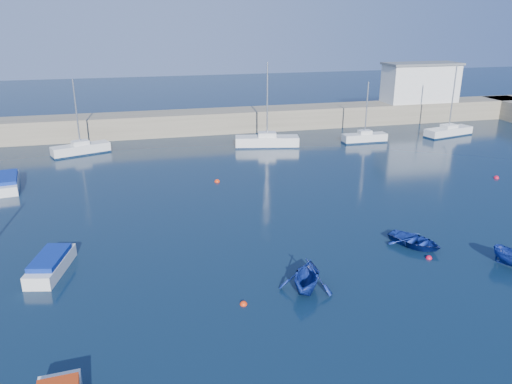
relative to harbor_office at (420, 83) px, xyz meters
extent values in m
plane|color=#0C1F34|center=(-30.00, -46.00, -5.10)|extent=(220.00, 220.00, 0.00)
cube|color=gray|center=(-30.00, 0.00, -3.80)|extent=(96.00, 4.50, 2.60)
cube|color=silver|center=(0.00, 0.00, 0.00)|extent=(10.00, 4.00, 5.00)
cube|color=silver|center=(-44.47, -7.58, -4.58)|extent=(6.10, 3.63, 1.05)
cylinder|color=#B7BABC|center=(-44.47, -7.58, -0.66)|extent=(0.16, 0.16, 6.79)
cube|color=silver|center=(-24.51, -9.42, -4.51)|extent=(7.27, 3.38, 1.19)
cylinder|color=#B7BABC|center=(-24.51, -9.42, 0.12)|extent=(0.17, 0.17, 8.07)
cube|color=silver|center=(-12.96, -10.13, -4.60)|extent=(5.18, 1.49, 1.00)
cylinder|color=#B7BABC|center=(-12.96, -10.13, -1.13)|extent=(0.15, 0.15, 5.94)
cube|color=silver|center=(-1.54, -9.64, -4.60)|extent=(6.67, 3.24, 1.00)
cylinder|color=#B7BABC|center=(-1.54, -9.64, -0.40)|extent=(0.14, 0.14, 7.39)
cube|color=silver|center=(-44.25, -34.31, -4.71)|extent=(2.47, 4.55, 0.77)
cube|color=navy|center=(-44.25, -34.31, -4.19)|extent=(2.14, 3.48, 0.29)
cube|color=silver|center=(-49.81, -17.59, -4.70)|extent=(2.64, 5.52, 0.79)
cube|color=navy|center=(-49.81, -17.59, -4.16)|extent=(2.34, 4.19, 0.30)
imported|color=navy|center=(-22.24, -36.42, -4.74)|extent=(3.89, 4.24, 0.72)
imported|color=navy|center=(-30.78, -39.84, -4.23)|extent=(4.08, 4.26, 1.74)
sphere|color=red|center=(-34.35, -40.39, -5.10)|extent=(0.39, 0.39, 0.39)
sphere|color=red|center=(-22.31, -38.18, -5.10)|extent=(0.38, 0.38, 0.38)
sphere|color=red|center=(-32.14, -20.41, -5.10)|extent=(0.48, 0.48, 0.48)
sphere|color=red|center=(-7.45, -25.63, -5.10)|extent=(0.48, 0.48, 0.48)
camera|label=1|loc=(-39.18, -61.86, 8.76)|focal=35.00mm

